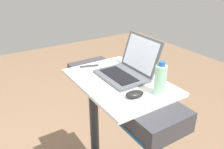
% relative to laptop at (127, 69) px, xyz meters
% --- Properties ---
extents(desk_board, '(0.65, 0.45, 0.02)m').
position_rel_laptop_xyz_m(desk_board, '(0.03, -0.08, -0.06)').
color(desk_board, white).
rests_on(desk_board, treadmill_base).
extents(laptop, '(0.30, 0.29, 0.23)m').
position_rel_laptop_xyz_m(laptop, '(0.00, 0.00, 0.00)').
color(laptop, '#515459').
rests_on(laptop, desk_board).
extents(computer_mouse, '(0.08, 0.11, 0.03)m').
position_rel_laptop_xyz_m(computer_mouse, '(0.22, -0.12, -0.03)').
color(computer_mouse, black).
rests_on(computer_mouse, desk_board).
extents(water_bottle, '(0.06, 0.06, 0.18)m').
position_rel_laptop_xyz_m(water_bottle, '(0.27, 0.01, 0.04)').
color(water_bottle, '#9EDBB2').
rests_on(water_bottle, desk_board).
extents(tv_remote, '(0.09, 0.17, 0.02)m').
position_rel_laptop_xyz_m(tv_remote, '(-0.21, -0.15, -0.04)').
color(tv_remote, silver).
rests_on(tv_remote, desk_board).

